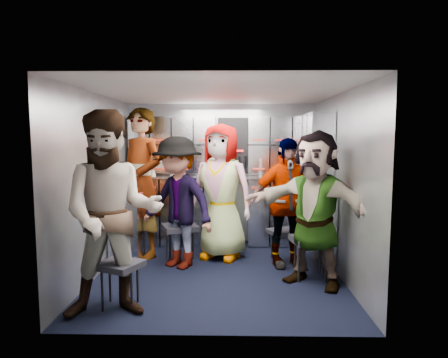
{
  "coord_description": "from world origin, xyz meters",
  "views": [
    {
      "loc": [
        0.16,
        -4.58,
        1.6
      ],
      "look_at": [
        0.06,
        0.35,
        1.08
      ],
      "focal_mm": 32.0,
      "sensor_mm": 36.0,
      "label": 1
    }
  ],
  "objects_px": {
    "attendant_standing": "(141,183)",
    "attendant_arc_e": "(315,208)",
    "jump_seat_mid_left": "(180,229)",
    "attendant_arc_d": "(285,202)",
    "attendant_arc_c": "(221,192)",
    "jump_seat_mid_right": "(283,233)",
    "attendant_arc_b": "(178,203)",
    "attendant_arc_a": "(112,215)",
    "jump_seat_near_right": "(311,242)",
    "jump_seat_near_left": "(120,267)",
    "jump_seat_center": "(222,226)"
  },
  "relations": [
    {
      "from": "attendant_arc_b",
      "to": "attendant_arc_e",
      "type": "relative_size",
      "value": 0.96
    },
    {
      "from": "jump_seat_near_right",
      "to": "attendant_arc_c",
      "type": "bearing_deg",
      "value": 142.79
    },
    {
      "from": "attendant_arc_c",
      "to": "attendant_arc_e",
      "type": "height_order",
      "value": "attendant_arc_c"
    },
    {
      "from": "jump_seat_mid_right",
      "to": "attendant_arc_d",
      "type": "xyz_separation_m",
      "value": [
        -0.0,
        -0.18,
        0.43
      ]
    },
    {
      "from": "attendant_arc_d",
      "to": "attendant_arc_b",
      "type": "bearing_deg",
      "value": 170.11
    },
    {
      "from": "jump_seat_mid_right",
      "to": "attendant_arc_d",
      "type": "distance_m",
      "value": 0.47
    },
    {
      "from": "jump_seat_mid_left",
      "to": "jump_seat_center",
      "type": "distance_m",
      "value": 0.66
    },
    {
      "from": "jump_seat_mid_left",
      "to": "jump_seat_near_right",
      "type": "distance_m",
      "value": 1.65
    },
    {
      "from": "attendant_arc_c",
      "to": "attendant_arc_e",
      "type": "distance_m",
      "value": 1.41
    },
    {
      "from": "jump_seat_mid_left",
      "to": "jump_seat_mid_right",
      "type": "distance_m",
      "value": 1.33
    },
    {
      "from": "attendant_arc_b",
      "to": "attendant_arc_c",
      "type": "relative_size",
      "value": 0.91
    },
    {
      "from": "jump_seat_mid_left",
      "to": "attendant_arc_b",
      "type": "distance_m",
      "value": 0.42
    },
    {
      "from": "attendant_arc_a",
      "to": "attendant_arc_d",
      "type": "distance_m",
      "value": 2.25
    },
    {
      "from": "jump_seat_mid_left",
      "to": "attendant_arc_e",
      "type": "relative_size",
      "value": 0.31
    },
    {
      "from": "jump_seat_mid_left",
      "to": "jump_seat_center",
      "type": "relative_size",
      "value": 1.1
    },
    {
      "from": "jump_seat_near_left",
      "to": "attendant_arc_b",
      "type": "relative_size",
      "value": 0.3
    },
    {
      "from": "jump_seat_mid_left",
      "to": "attendant_arc_e",
      "type": "bearing_deg",
      "value": -25.68
    },
    {
      "from": "jump_seat_near_left",
      "to": "jump_seat_mid_right",
      "type": "distance_m",
      "value": 2.25
    },
    {
      "from": "jump_seat_near_left",
      "to": "attendant_standing",
      "type": "distance_m",
      "value": 1.75
    },
    {
      "from": "attendant_arc_b",
      "to": "jump_seat_near_right",
      "type": "bearing_deg",
      "value": 19.0
    },
    {
      "from": "jump_seat_near_right",
      "to": "attendant_arc_b",
      "type": "height_order",
      "value": "attendant_arc_b"
    },
    {
      "from": "jump_seat_near_right",
      "to": "attendant_arc_d",
      "type": "bearing_deg",
      "value": 115.67
    },
    {
      "from": "jump_seat_center",
      "to": "jump_seat_near_left",
      "type": "bearing_deg",
      "value": -117.36
    },
    {
      "from": "attendant_arc_c",
      "to": "attendant_arc_d",
      "type": "xyz_separation_m",
      "value": [
        0.8,
        -0.31,
        -0.09
      ]
    },
    {
      "from": "jump_seat_mid_right",
      "to": "attendant_arc_b",
      "type": "bearing_deg",
      "value": -168.63
    },
    {
      "from": "jump_seat_near_right",
      "to": "attendant_arc_b",
      "type": "bearing_deg",
      "value": 166.02
    },
    {
      "from": "jump_seat_mid_left",
      "to": "jump_seat_mid_right",
      "type": "relative_size",
      "value": 1.19
    },
    {
      "from": "jump_seat_mid_left",
      "to": "attendant_arc_a",
      "type": "relative_size",
      "value": 0.28
    },
    {
      "from": "attendant_arc_e",
      "to": "jump_seat_mid_right",
      "type": "bearing_deg",
      "value": 141.43
    },
    {
      "from": "jump_seat_mid_right",
      "to": "attendant_arc_a",
      "type": "bearing_deg",
      "value": -136.41
    },
    {
      "from": "attendant_standing",
      "to": "attendant_arc_a",
      "type": "bearing_deg",
      "value": -48.71
    },
    {
      "from": "attendant_standing",
      "to": "attendant_arc_c",
      "type": "bearing_deg",
      "value": 33.48
    },
    {
      "from": "jump_seat_mid_right",
      "to": "attendant_arc_d",
      "type": "bearing_deg",
      "value": -90.0
    },
    {
      "from": "jump_seat_center",
      "to": "jump_seat_near_right",
      "type": "xyz_separation_m",
      "value": [
        1.03,
        -0.96,
        0.04
      ]
    },
    {
      "from": "jump_seat_mid_left",
      "to": "jump_seat_near_right",
      "type": "height_order",
      "value": "jump_seat_mid_left"
    },
    {
      "from": "attendant_arc_a",
      "to": "attendant_arc_b",
      "type": "bearing_deg",
      "value": 62.38
    },
    {
      "from": "attendant_arc_c",
      "to": "attendant_arc_b",
      "type": "bearing_deg",
      "value": -122.19
    },
    {
      "from": "attendant_arc_e",
      "to": "attendant_arc_b",
      "type": "bearing_deg",
      "value": -163.88
    },
    {
      "from": "attendant_arc_e",
      "to": "attendant_arc_d",
      "type": "bearing_deg",
      "value": 145.36
    },
    {
      "from": "jump_seat_mid_left",
      "to": "jump_seat_near_right",
      "type": "bearing_deg",
      "value": -20.05
    },
    {
      "from": "attendant_arc_e",
      "to": "jump_seat_near_left",
      "type": "bearing_deg",
      "value": -126.17
    },
    {
      "from": "jump_seat_mid_right",
      "to": "attendant_arc_c",
      "type": "relative_size",
      "value": 0.25
    },
    {
      "from": "jump_seat_mid_left",
      "to": "attendant_arc_e",
      "type": "xyz_separation_m",
      "value": [
        1.55,
        -0.75,
        0.41
      ]
    },
    {
      "from": "attendant_arc_c",
      "to": "attendant_standing",
      "type": "bearing_deg",
      "value": -162.2
    },
    {
      "from": "jump_seat_center",
      "to": "attendant_standing",
      "type": "height_order",
      "value": "attendant_standing"
    },
    {
      "from": "attendant_arc_b",
      "to": "attendant_arc_e",
      "type": "bearing_deg",
      "value": 12.93
    },
    {
      "from": "attendant_arc_c",
      "to": "attendant_arc_a",
      "type": "bearing_deg",
      "value": -96.71
    },
    {
      "from": "jump_seat_near_right",
      "to": "attendant_arc_c",
      "type": "height_order",
      "value": "attendant_arc_c"
    },
    {
      "from": "jump_seat_near_left",
      "to": "attendant_arc_d",
      "type": "distance_m",
      "value": 2.17
    },
    {
      "from": "attendant_standing",
      "to": "attendant_arc_e",
      "type": "height_order",
      "value": "attendant_standing"
    }
  ]
}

